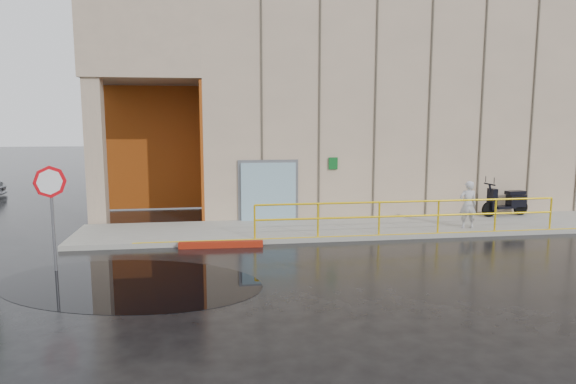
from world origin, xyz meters
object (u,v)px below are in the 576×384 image
Objects in this scene: person at (468,205)px; scooter at (506,193)px; red_curb at (221,244)px; stop_sign at (51,195)px.

person reaches higher than scooter.
person is 8.02m from red_curb.
person is at bearing -1.33° from stop_sign.
stop_sign is (-11.93, -2.59, 0.95)m from person.
scooter is 0.80× the size of red_curb.
person is 0.64× the size of red_curb.
person is at bearing 6.17° from red_curb.
person is 2.97m from scooter.
red_curb is (-7.93, -0.86, -0.83)m from person.
scooter is at bearing 3.30° from stop_sign.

